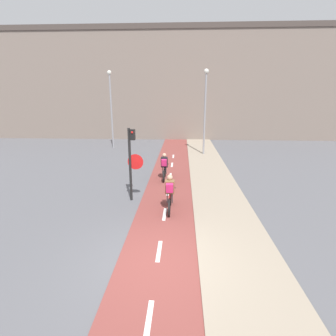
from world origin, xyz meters
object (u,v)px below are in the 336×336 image
object	(u,v)px
street_lamp_far	(111,102)
street_lamp_sidewalk	(205,103)
cyclist_far	(164,167)
traffic_light_pole	(132,157)
cyclist_near	(170,194)

from	to	relation	value
street_lamp_far	street_lamp_sidewalk	distance (m)	7.97
cyclist_far	street_lamp_far	bearing A→B (deg)	120.46
street_lamp_sidewalk	cyclist_far	xyz separation A→B (m)	(-2.63, -6.46, -3.20)
traffic_light_pole	cyclist_far	xyz separation A→B (m)	(1.18, 3.01, -1.26)
street_lamp_sidewalk	street_lamp_far	bearing A→B (deg)	164.55
traffic_light_pole	cyclist_far	size ratio (longest dim) A/B	1.88
traffic_light_pole	street_lamp_sidewalk	distance (m)	10.39
street_lamp_far	cyclist_far	world-z (taller)	street_lamp_far
traffic_light_pole	street_lamp_far	xyz separation A→B (m)	(-3.87, 11.60, 2.00)
traffic_light_pole	street_lamp_far	bearing A→B (deg)	108.45
traffic_light_pole	cyclist_far	bearing A→B (deg)	68.66
cyclist_near	cyclist_far	xyz separation A→B (m)	(-0.49, 4.04, -0.01)
street_lamp_sidewalk	cyclist_far	size ratio (longest dim) A/B	3.75
street_lamp_far	cyclist_near	xyz separation A→B (m)	(5.53, -12.62, -3.24)
traffic_light_pole	street_lamp_far	world-z (taller)	street_lamp_far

